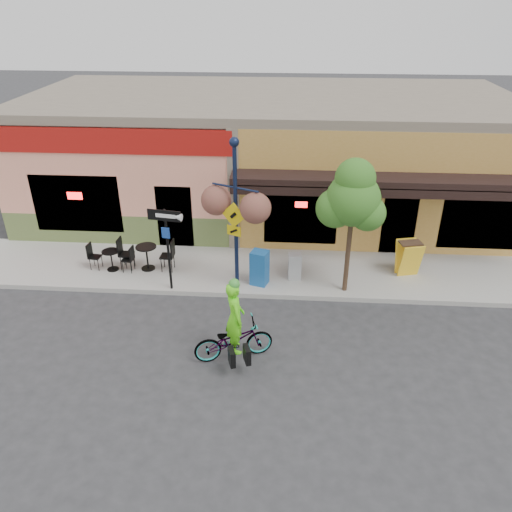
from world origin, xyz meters
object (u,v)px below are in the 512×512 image
(lamp_post, at_px, (236,217))
(newspaper_box_blue, at_px, (260,268))
(cyclist_rider, at_px, (235,326))
(building, at_px, (270,153))
(bicycle, at_px, (233,340))
(street_tree, at_px, (350,228))
(newspaper_box_grey, at_px, (295,266))
(one_way_sign, at_px, (168,250))

(lamp_post, height_order, newspaper_box_blue, lamp_post)
(cyclist_rider, relative_size, lamp_post, 0.41)
(building, distance_m, cyclist_rider, 9.75)
(lamp_post, xyz_separation_m, newspaper_box_blue, (0.65, 0.19, -1.70))
(building, xyz_separation_m, newspaper_box_blue, (-0.01, -6.39, -1.57))
(building, bearing_deg, lamp_post, -95.72)
(bicycle, height_order, street_tree, street_tree)
(lamp_post, height_order, newspaper_box_grey, lamp_post)
(cyclist_rider, distance_m, lamp_post, 3.41)
(newspaper_box_blue, bearing_deg, one_way_sign, -152.48)
(one_way_sign, bearing_deg, newspaper_box_blue, 19.24)
(newspaper_box_grey, bearing_deg, lamp_post, -166.00)
(newspaper_box_grey, bearing_deg, street_tree, -26.66)
(bicycle, height_order, cyclist_rider, cyclist_rider)
(bicycle, height_order, lamp_post, lamp_post)
(cyclist_rider, xyz_separation_m, street_tree, (2.89, 3.07, 1.23))
(building, distance_m, bicycle, 9.82)
(newspaper_box_blue, bearing_deg, cyclist_rider, -79.08)
(street_tree, bearing_deg, newspaper_box_grey, 158.38)
(one_way_sign, bearing_deg, lamp_post, 17.07)
(cyclist_rider, distance_m, newspaper_box_blue, 3.29)
(cyclist_rider, bearing_deg, newspaper_box_grey, -39.42)
(bicycle, bearing_deg, lamp_post, -13.94)
(lamp_post, bearing_deg, one_way_sign, -148.20)
(bicycle, xyz_separation_m, cyclist_rider, (0.05, 0.00, 0.42))
(newspaper_box_grey, bearing_deg, building, 94.75)
(newspaper_box_grey, bearing_deg, cyclist_rider, -116.17)
(building, bearing_deg, cyclist_rider, -92.23)
(lamp_post, distance_m, one_way_sign, 2.17)
(building, height_order, newspaper_box_grey, building)
(one_way_sign, relative_size, street_tree, 0.63)
(bicycle, distance_m, lamp_post, 3.61)
(cyclist_rider, relative_size, one_way_sign, 0.74)
(cyclist_rider, height_order, newspaper_box_grey, cyclist_rider)
(one_way_sign, bearing_deg, bicycle, -43.35)
(one_way_sign, height_order, newspaper_box_blue, one_way_sign)
(newspaper_box_grey, xyz_separation_m, street_tree, (1.47, -0.58, 1.60))
(lamp_post, distance_m, street_tree, 3.18)
(bicycle, bearing_deg, newspaper_box_blue, -25.63)
(lamp_post, bearing_deg, cyclist_rider, -60.88)
(newspaper_box_blue, bearing_deg, bicycle, -79.95)
(one_way_sign, xyz_separation_m, newspaper_box_blue, (2.57, 0.46, -0.73))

